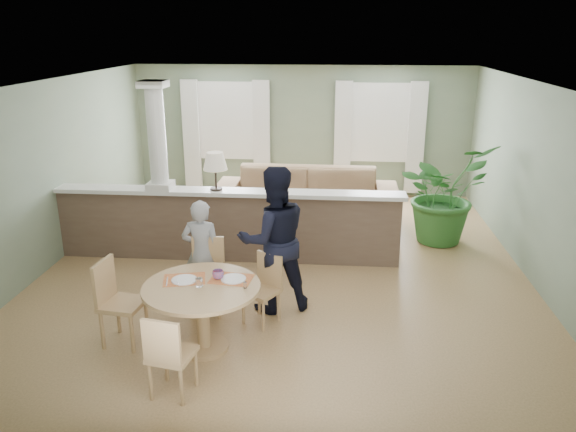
# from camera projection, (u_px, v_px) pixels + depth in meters

# --- Properties ---
(ground) EXTENTS (8.00, 8.00, 0.00)m
(ground) POSITION_uv_depth(u_px,v_px,m) (285.00, 266.00, 8.45)
(ground) COLOR tan
(ground) RESTS_ON ground
(room_shell) EXTENTS (7.02, 8.02, 2.71)m
(room_shell) POSITION_uv_depth(u_px,v_px,m) (287.00, 139.00, 8.47)
(room_shell) COLOR gray
(room_shell) RESTS_ON ground
(pony_wall) EXTENTS (5.32, 0.38, 2.70)m
(pony_wall) POSITION_uv_depth(u_px,v_px,m) (222.00, 216.00, 8.49)
(pony_wall) COLOR brown
(pony_wall) RESTS_ON ground
(sofa) EXTENTS (3.34, 1.34, 0.97)m
(sofa) POSITION_uv_depth(u_px,v_px,m) (306.00, 197.00, 10.20)
(sofa) COLOR #8B664C
(sofa) RESTS_ON ground
(houseplant) EXTENTS (1.97, 1.93, 1.65)m
(houseplant) POSITION_uv_depth(u_px,v_px,m) (443.00, 193.00, 9.22)
(houseplant) COLOR #2D6829
(houseplant) RESTS_ON ground
(dining_table) EXTENTS (1.28, 1.28, 0.87)m
(dining_table) POSITION_uv_depth(u_px,v_px,m) (203.00, 299.00, 6.08)
(dining_table) COLOR tan
(dining_table) RESTS_ON ground
(chair_far_boy) EXTENTS (0.44, 0.44, 0.94)m
(chair_far_boy) POSITION_uv_depth(u_px,v_px,m) (207.00, 271.00, 7.00)
(chair_far_boy) COLOR tan
(chair_far_boy) RESTS_ON ground
(chair_far_man) EXTENTS (0.52, 0.52, 0.84)m
(chair_far_man) POSITION_uv_depth(u_px,v_px,m) (264.00, 285.00, 6.75)
(chair_far_man) COLOR tan
(chair_far_man) RESTS_ON ground
(chair_near) EXTENTS (0.47, 0.47, 0.88)m
(chair_near) POSITION_uv_depth(u_px,v_px,m) (168.00, 353.00, 5.29)
(chair_near) COLOR tan
(chair_near) RESTS_ON ground
(chair_side) EXTENTS (0.50, 0.50, 0.98)m
(chair_side) POSITION_uv_depth(u_px,v_px,m) (116.00, 298.00, 6.25)
(chair_side) COLOR tan
(chair_side) RESTS_ON ground
(child_person) EXTENTS (0.53, 0.36, 1.40)m
(child_person) POSITION_uv_depth(u_px,v_px,m) (202.00, 253.00, 7.08)
(child_person) COLOR gray
(child_person) RESTS_ON ground
(man_person) EXTENTS (1.09, 0.98, 1.86)m
(man_person) POSITION_uv_depth(u_px,v_px,m) (274.00, 240.00, 6.90)
(man_person) COLOR black
(man_person) RESTS_ON ground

